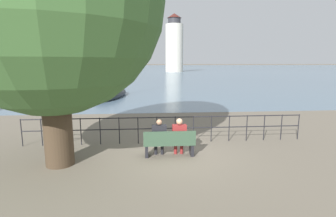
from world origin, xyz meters
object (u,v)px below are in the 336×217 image
(shade_tree, at_px, (48,0))
(harbor_lighthouse, at_px, (174,45))
(park_bench, at_px, (169,144))
(sailboat_2, at_px, (121,77))
(sailboat_1, at_px, (111,94))
(seated_person_right, at_px, (179,135))
(seated_person_left, at_px, (159,136))

(shade_tree, xyz_separation_m, harbor_lighthouse, (12.12, 80.12, 3.89))
(park_bench, bearing_deg, shade_tree, -172.83)
(sailboat_2, bearing_deg, sailboat_1, -98.23)
(seated_person_right, bearing_deg, sailboat_2, 97.92)
(shade_tree, relative_size, sailboat_2, 0.96)
(seated_person_left, distance_m, sailboat_1, 16.14)
(seated_person_left, height_order, sailboat_2, sailboat_2)
(seated_person_right, relative_size, harbor_lighthouse, 0.07)
(sailboat_1, bearing_deg, shade_tree, -80.47)
(seated_person_right, bearing_deg, harbor_lighthouse, 84.02)
(seated_person_right, xyz_separation_m, sailboat_2, (-6.03, 43.38, -0.43))
(sailboat_1, relative_size, harbor_lighthouse, 0.56)
(sailboat_1, bearing_deg, park_bench, -68.25)
(sailboat_1, height_order, harbor_lighthouse, harbor_lighthouse)
(shade_tree, height_order, seated_person_left, shade_tree)
(shade_tree, distance_m, sailboat_2, 44.18)
(shade_tree, bearing_deg, seated_person_left, 9.26)
(park_bench, xyz_separation_m, sailboat_2, (-5.69, 43.45, -0.16))
(sailboat_1, relative_size, sailboat_2, 1.23)
(park_bench, bearing_deg, seated_person_right, 12.10)
(seated_person_right, height_order, harbor_lighthouse, harbor_lighthouse)
(park_bench, height_order, seated_person_left, seated_person_left)
(shade_tree, height_order, seated_person_right, shade_tree)
(shade_tree, relative_size, sailboat_1, 0.77)
(seated_person_right, xyz_separation_m, sailboat_1, (-4.28, 15.73, -0.42))
(harbor_lighthouse, bearing_deg, sailboat_1, -101.17)
(shade_tree, distance_m, harbor_lighthouse, 81.12)
(seated_person_right, relative_size, sailboat_1, 0.12)
(sailboat_2, bearing_deg, park_bench, -94.40)
(seated_person_left, height_order, seated_person_right, seated_person_right)
(park_bench, distance_m, harbor_lighthouse, 80.59)
(shade_tree, height_order, park_bench, shade_tree)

